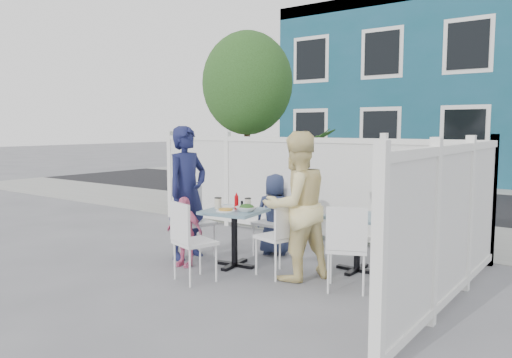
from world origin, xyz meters
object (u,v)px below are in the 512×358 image
Objects in this scene: woman at (296,206)px; boy at (275,214)px; man at (187,192)px; chair_back at (275,216)px; chair_right at (283,230)px; chair_near at (189,236)px; toddler at (184,231)px; spare_table at (358,227)px; chair_left at (193,216)px; utility_cabinet at (230,179)px; main_table at (234,223)px.

woman is 1.18m from boy.
man is at bearing -63.08° from woman.
chair_back is at bearing 98.63° from boy.
chair_right is at bearing -48.26° from woman.
toddler is at bearing 155.72° from chair_near.
chair_left is at bearing -163.79° from spare_table.
utility_cabinet is 1.42× the size of toddler.
boy reaches higher than chair_near.
utility_cabinet reaches higher than chair_back.
boy is (3.08, -2.76, -0.07)m from utility_cabinet.
chair_left is 0.84× the size of boy.
utility_cabinet reaches higher than spare_table.
spare_table is at bearing 21.15° from toddler.
chair_back is 1.31m from toddler.
chair_left is at bearing 100.73° from chair_right.
chair_right is at bearing 6.13° from toddler.
boy is at bearing 144.60° from chair_left.
main_table is 0.84× the size of chair_back.
chair_near is (3.01, -4.39, -0.09)m from utility_cabinet.
chair_near is (-0.01, -0.81, -0.02)m from main_table.
boy reaches higher than toddler.
chair_right is at bearing 101.34° from chair_left.
boy is (0.08, 1.62, 0.03)m from chair_near.
boy is at bearing -59.63° from chair_back.
utility_cabinet is 4.66m from toddler.
chair_right is at bearing 63.23° from chair_near.
chair_right is (0.75, -0.02, -0.00)m from main_table.
man reaches higher than main_table.
chair_left is 1.21m from chair_near.
toddler is at bearing 64.17° from chair_back.
main_table is at bearing 103.19° from chair_right.
chair_back is (0.88, 0.71, -0.01)m from chair_left.
utility_cabinet is 4.14m from boy.
main_table is 0.95m from woman.
man is 2.00× the size of toddler.
chair_back is at bearing -34.87° from utility_cabinet.
chair_back reaches higher than main_table.
main_table is at bearing -42.82° from utility_cabinet.
man is (-0.85, -0.84, 0.35)m from chair_back.
woman reaches higher than spare_table.
chair_back reaches higher than chair_near.
chair_back is (-0.68, 0.83, -0.02)m from chair_right.
chair_near is at bearing -90.49° from main_table.
spare_table is 0.96m from chair_right.
chair_left is 1.02× the size of chair_near.
chair_near is at bearing 151.33° from chair_right.
man reaches higher than chair_left.
woman is at bearing 137.75° from chair_back.
boy is at bearing 85.11° from main_table.
spare_table is at bearing 65.36° from chair_near.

